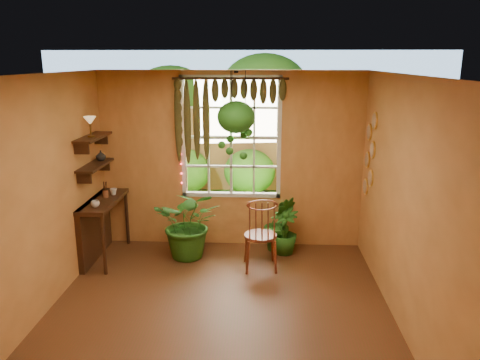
% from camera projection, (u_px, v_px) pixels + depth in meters
% --- Properties ---
extents(floor, '(4.50, 4.50, 0.00)m').
position_uv_depth(floor, '(218.00, 318.00, 5.30)').
color(floor, '#552A18').
rests_on(floor, ground).
extents(ceiling, '(4.50, 4.50, 0.00)m').
position_uv_depth(ceiling, '(215.00, 75.00, 4.62)').
color(ceiling, silver).
rests_on(ceiling, wall_back).
extents(wall_back, '(4.00, 0.00, 4.00)m').
position_uv_depth(wall_back, '(231.00, 160.00, 7.14)').
color(wall_back, '#D08B47').
rests_on(wall_back, floor).
extents(wall_left, '(0.00, 4.50, 4.50)m').
position_uv_depth(wall_left, '(33.00, 202.00, 5.06)').
color(wall_left, '#D08B47').
rests_on(wall_left, floor).
extents(wall_right, '(0.00, 4.50, 4.50)m').
position_uv_depth(wall_right, '(407.00, 208.00, 4.86)').
color(wall_right, '#D08B47').
rests_on(wall_right, floor).
extents(window, '(1.52, 0.10, 1.86)m').
position_uv_depth(window, '(231.00, 137.00, 7.08)').
color(window, silver).
rests_on(window, wall_back).
extents(valance_vine, '(1.70, 0.12, 1.10)m').
position_uv_depth(valance_vine, '(225.00, 100.00, 6.82)').
color(valance_vine, '#361B0E').
rests_on(valance_vine, window).
extents(string_lights, '(0.03, 0.03, 1.54)m').
position_uv_depth(string_lights, '(180.00, 135.00, 7.02)').
color(string_lights, '#FF2633').
rests_on(string_lights, window).
extents(wall_plates, '(0.04, 0.32, 1.10)m').
position_uv_depth(wall_plates, '(370.00, 155.00, 6.55)').
color(wall_plates, '#F4EAC7').
rests_on(wall_plates, wall_right).
extents(counter_ledge, '(0.40, 1.20, 0.90)m').
position_uv_depth(counter_ledge, '(98.00, 222.00, 6.80)').
color(counter_ledge, '#361B0E').
rests_on(counter_ledge, floor).
extents(shelf_lower, '(0.25, 0.90, 0.04)m').
position_uv_depth(shelf_lower, '(95.00, 165.00, 6.59)').
color(shelf_lower, '#361B0E').
rests_on(shelf_lower, wall_left).
extents(shelf_upper, '(0.25, 0.90, 0.04)m').
position_uv_depth(shelf_upper, '(93.00, 137.00, 6.49)').
color(shelf_upper, '#361B0E').
rests_on(shelf_upper, wall_left).
extents(backyard, '(14.00, 10.00, 12.00)m').
position_uv_depth(backyard, '(254.00, 124.00, 11.61)').
color(backyard, '#235919').
rests_on(backyard, ground).
extents(windsor_chair, '(0.50, 0.52, 1.22)m').
position_uv_depth(windsor_chair, '(261.00, 245.00, 6.48)').
color(windsor_chair, brown).
rests_on(windsor_chair, floor).
extents(potted_plant_left, '(1.01, 0.89, 1.06)m').
position_uv_depth(potted_plant_left, '(190.00, 223.00, 6.83)').
color(potted_plant_left, '#1C4913').
rests_on(potted_plant_left, floor).
extents(potted_plant_mid, '(0.54, 0.46, 0.86)m').
position_uv_depth(potted_plant_mid, '(280.00, 223.00, 7.11)').
color(potted_plant_mid, '#1C4913').
rests_on(potted_plant_mid, floor).
extents(potted_plant_right, '(0.52, 0.52, 0.71)m').
position_uv_depth(potted_plant_right, '(284.00, 231.00, 7.01)').
color(potted_plant_right, '#1C4913').
rests_on(potted_plant_right, floor).
extents(hanging_basket, '(0.54, 0.54, 1.25)m').
position_uv_depth(hanging_basket, '(236.00, 122.00, 6.68)').
color(hanging_basket, black).
rests_on(hanging_basket, ceiling).
extents(cup_a, '(0.15, 0.15, 0.09)m').
position_uv_depth(cup_a, '(95.00, 204.00, 6.34)').
color(cup_a, silver).
rests_on(cup_a, counter_ledge).
extents(cup_b, '(0.12, 0.12, 0.09)m').
position_uv_depth(cup_b, '(114.00, 192.00, 6.92)').
color(cup_b, beige).
rests_on(cup_b, counter_ledge).
extents(brush_jar, '(0.08, 0.08, 0.29)m').
position_uv_depth(brush_jar, '(105.00, 189.00, 6.79)').
color(brush_jar, brown).
rests_on(brush_jar, counter_ledge).
extents(shelf_vase, '(0.16, 0.16, 0.15)m').
position_uv_depth(shelf_vase, '(101.00, 156.00, 6.79)').
color(shelf_vase, '#B2AD99').
rests_on(shelf_vase, shelf_lower).
extents(tiffany_lamp, '(0.17, 0.17, 0.28)m').
position_uv_depth(tiffany_lamp, '(90.00, 122.00, 6.33)').
color(tiffany_lamp, brown).
rests_on(tiffany_lamp, shelf_upper).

